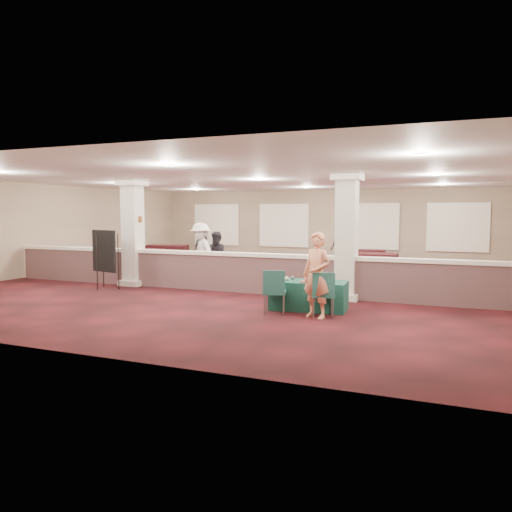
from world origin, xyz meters
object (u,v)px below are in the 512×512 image
at_px(far_table_front_center, 227,264).
at_px(far_table_back_center, 364,258).
at_px(far_table_front_left, 140,258).
at_px(attendee_a, 218,257).
at_px(conf_chair_side, 274,288).
at_px(woman, 317,275).
at_px(attendee_d, 202,248).
at_px(easel_board, 104,252).
at_px(attendee_b, 201,252).
at_px(far_table_front_right, 342,276).
at_px(attendee_c, 342,249).
at_px(far_table_back_left, 167,253).
at_px(far_table_back_right, 367,265).
at_px(near_table, 309,295).
at_px(conf_chair_main, 323,291).

distance_m(far_table_front_center, far_table_back_center, 6.13).
bearing_deg(far_table_front_left, attendee_a, -29.25).
relative_size(conf_chair_side, far_table_back_center, 0.58).
distance_m(woman, attendee_d, 10.11).
bearing_deg(woman, easel_board, -171.29).
relative_size(attendee_b, attendee_d, 1.22).
height_order(far_table_front_right, attendee_d, attendee_d).
height_order(far_table_front_right, attendee_a, attendee_a).
distance_m(attendee_b, attendee_c, 5.77).
xyz_separation_m(far_table_back_left, far_table_back_right, (9.20, -1.81, 0.03)).
xyz_separation_m(far_table_front_left, far_table_front_right, (9.00, -2.70, -0.01)).
xyz_separation_m(near_table, attendee_d, (-6.40, 6.67, 0.44)).
distance_m(far_table_front_right, far_table_back_center, 6.22).
height_order(conf_chair_main, attendee_c, attendee_c).
bearing_deg(woman, far_table_back_left, 157.54).
height_order(attendee_b, attendee_c, attendee_b).
relative_size(near_table, far_table_front_left, 0.96).
bearing_deg(far_table_front_right, conf_chair_main, -82.58).
bearing_deg(attendee_c, far_table_front_right, -122.71).
height_order(far_table_front_right, attendee_b, attendee_b).
bearing_deg(far_table_front_right, attendee_d, 153.36).
bearing_deg(attendee_c, far_table_front_center, 172.12).
xyz_separation_m(far_table_front_left, far_table_back_right, (9.20, 0.20, 0.05)).
height_order(far_table_front_left, far_table_front_right, far_table_front_left).
bearing_deg(easel_board, attendee_a, 63.64).
distance_m(near_table, conf_chair_side, 1.02).
distance_m(conf_chair_side, woman, 0.99).
distance_m(far_table_back_left, attendee_a, 6.95).
relative_size(attendee_a, attendee_b, 0.85).
relative_size(far_table_front_right, attendee_c, 1.06).
relative_size(conf_chair_side, far_table_back_right, 0.48).
xyz_separation_m(conf_chair_side, far_table_front_left, (-8.49, 7.00, -0.22)).
relative_size(easel_board, far_table_back_center, 1.02).
relative_size(woman, attendee_c, 1.11).
bearing_deg(easel_board, far_table_back_center, 71.07).
relative_size(far_table_front_center, attendee_a, 1.15).
xyz_separation_m(far_table_back_center, far_table_back_right, (0.70, -3.30, 0.07)).
distance_m(far_table_front_left, attendee_b, 5.44).
height_order(near_table, attendee_d, attendee_d).
bearing_deg(attendee_a, conf_chair_side, -64.54).
xyz_separation_m(woman, attendee_a, (-4.42, 4.18, -0.10)).
xyz_separation_m(far_table_back_left, attendee_d, (2.62, -1.51, 0.40)).
height_order(easel_board, far_table_back_right, easel_board).
relative_size(woman, far_table_front_left, 1.02).
relative_size(conf_chair_main, far_table_back_center, 0.58).
bearing_deg(conf_chair_main, far_table_front_center, 112.57).
distance_m(far_table_front_right, far_table_back_left, 10.16).
bearing_deg(near_table, attendee_d, 129.07).
relative_size(easel_board, far_table_front_center, 0.92).
bearing_deg(conf_chair_main, easel_board, 149.65).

